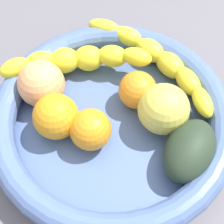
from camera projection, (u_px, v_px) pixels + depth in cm
name	position (u px, v px, depth cm)	size (l,w,h in cm)	color
kitchen_counter	(112.00, 133.00, 52.08)	(120.00, 120.00, 3.00)	#5E5B63
fruit_bowl	(112.00, 119.00, 48.28)	(35.69, 35.69, 5.75)	#4E689E
banana_draped_left	(157.00, 58.00, 52.45)	(21.89, 17.05, 4.18)	yellow
banana_draped_right	(77.00, 60.00, 51.62)	(6.47, 24.22, 4.97)	yellow
orange_front	(90.00, 130.00, 45.18)	(5.92, 5.92, 5.92)	orange
orange_mid_left	(138.00, 90.00, 48.83)	(5.78, 5.78, 5.78)	orange
orange_mid_right	(56.00, 116.00, 45.96)	(6.58, 6.58, 6.58)	orange
apple_yellow	(164.00, 109.00, 46.09)	(7.40, 7.40, 7.40)	#D7CC4F
peach_blush	(41.00, 84.00, 48.64)	(7.08, 7.08, 7.08)	#F9A065
avocado_dark	(190.00, 150.00, 43.63)	(9.85, 6.54, 5.69)	#263524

